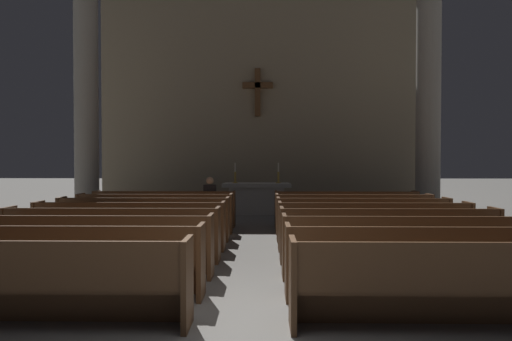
% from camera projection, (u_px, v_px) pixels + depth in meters
% --- Properties ---
extents(ground_plane, '(80.00, 80.00, 0.00)m').
position_uv_depth(ground_plane, '(240.00, 328.00, 5.05)').
color(ground_plane, slate).
extents(pew_left_row_1, '(3.70, 0.50, 0.95)m').
position_uv_depth(pew_left_row_1, '(14.00, 283.00, 5.04)').
color(pew_left_row_1, brown).
rests_on(pew_left_row_1, ground).
extents(pew_left_row_2, '(3.70, 0.50, 0.95)m').
position_uv_depth(pew_left_row_2, '(58.00, 261.00, 6.13)').
color(pew_left_row_2, brown).
rests_on(pew_left_row_2, ground).
extents(pew_left_row_3, '(3.70, 0.50, 0.95)m').
position_uv_depth(pew_left_row_3, '(89.00, 246.00, 7.21)').
color(pew_left_row_3, brown).
rests_on(pew_left_row_3, ground).
extents(pew_left_row_4, '(3.70, 0.50, 0.95)m').
position_uv_depth(pew_left_row_4, '(112.00, 234.00, 8.30)').
color(pew_left_row_4, brown).
rests_on(pew_left_row_4, ground).
extents(pew_left_row_5, '(3.70, 0.50, 0.95)m').
position_uv_depth(pew_left_row_5, '(130.00, 226.00, 9.38)').
color(pew_left_row_5, brown).
rests_on(pew_left_row_5, ground).
extents(pew_left_row_6, '(3.70, 0.50, 0.95)m').
position_uv_depth(pew_left_row_6, '(144.00, 219.00, 10.47)').
color(pew_left_row_6, brown).
rests_on(pew_left_row_6, ground).
extents(pew_left_row_7, '(3.70, 0.50, 0.95)m').
position_uv_depth(pew_left_row_7, '(155.00, 213.00, 11.55)').
color(pew_left_row_7, brown).
rests_on(pew_left_row_7, ground).
extents(pew_left_row_8, '(3.70, 0.50, 0.95)m').
position_uv_depth(pew_left_row_8, '(165.00, 209.00, 12.64)').
color(pew_left_row_8, brown).
rests_on(pew_left_row_8, ground).
extents(pew_right_row_1, '(3.70, 0.50, 0.95)m').
position_uv_depth(pew_right_row_1, '(469.00, 285.00, 4.95)').
color(pew_right_row_1, brown).
rests_on(pew_right_row_1, ground).
extents(pew_right_row_2, '(3.70, 0.50, 0.95)m').
position_uv_depth(pew_right_row_2, '(433.00, 262.00, 6.04)').
color(pew_right_row_2, brown).
rests_on(pew_right_row_2, ground).
extents(pew_right_row_3, '(3.70, 0.50, 0.95)m').
position_uv_depth(pew_right_row_3, '(407.00, 247.00, 7.12)').
color(pew_right_row_3, brown).
rests_on(pew_right_row_3, ground).
extents(pew_right_row_4, '(3.70, 0.50, 0.95)m').
position_uv_depth(pew_right_row_4, '(388.00, 235.00, 8.21)').
color(pew_right_row_4, brown).
rests_on(pew_right_row_4, ground).
extents(pew_right_row_5, '(3.70, 0.50, 0.95)m').
position_uv_depth(pew_right_row_5, '(374.00, 226.00, 9.29)').
color(pew_right_row_5, brown).
rests_on(pew_right_row_5, ground).
extents(pew_right_row_6, '(3.70, 0.50, 0.95)m').
position_uv_depth(pew_right_row_6, '(362.00, 219.00, 10.38)').
color(pew_right_row_6, brown).
rests_on(pew_right_row_6, ground).
extents(pew_right_row_7, '(3.70, 0.50, 0.95)m').
position_uv_depth(pew_right_row_7, '(353.00, 214.00, 11.47)').
color(pew_right_row_7, brown).
rests_on(pew_right_row_7, ground).
extents(pew_right_row_8, '(3.70, 0.50, 0.95)m').
position_uv_depth(pew_right_row_8, '(346.00, 209.00, 12.55)').
color(pew_right_row_8, brown).
rests_on(pew_right_row_8, ground).
extents(column_left_second, '(1.08, 1.08, 7.09)m').
position_uv_depth(column_left_second, '(86.00, 104.00, 14.54)').
color(column_left_second, '#9E998E').
rests_on(column_left_second, ground).
extents(column_right_second, '(1.08, 1.08, 7.09)m').
position_uv_depth(column_right_second, '(428.00, 103.00, 14.35)').
color(column_right_second, '#9E998E').
rests_on(column_right_second, ground).
extents(altar, '(2.20, 0.90, 1.01)m').
position_uv_depth(altar, '(257.00, 198.00, 15.56)').
color(altar, '#BCB7AD').
rests_on(altar, ground).
extents(candlestick_left, '(0.16, 0.16, 0.66)m').
position_uv_depth(candlestick_left, '(235.00, 177.00, 15.55)').
color(candlestick_left, '#B79338').
rests_on(candlestick_left, altar).
extents(candlestick_right, '(0.16, 0.16, 0.66)m').
position_uv_depth(candlestick_right, '(278.00, 177.00, 15.53)').
color(candlestick_right, '#B79338').
rests_on(candlestick_right, altar).
extents(apse_with_cross, '(11.44, 0.46, 7.63)m').
position_uv_depth(apse_with_cross, '(258.00, 104.00, 17.60)').
color(apse_with_cross, gray).
rests_on(apse_with_cross, ground).
extents(lone_worshipper, '(0.32, 0.43, 1.32)m').
position_uv_depth(lone_worshipper, '(210.00, 200.00, 12.65)').
color(lone_worshipper, '#26262B').
rests_on(lone_worshipper, ground).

